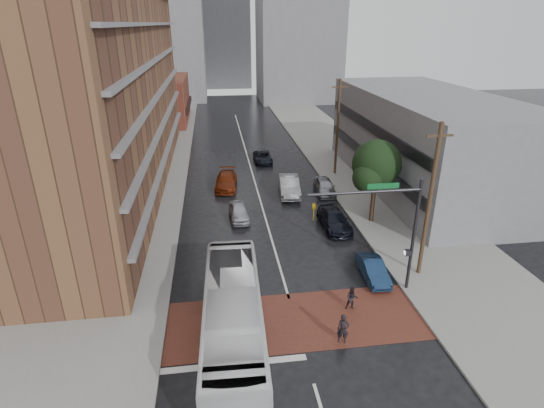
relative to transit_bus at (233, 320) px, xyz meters
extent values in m
plane|color=black|center=(3.45, 1.06, -1.66)|extent=(160.00, 160.00, 0.00)
cube|color=brown|center=(3.45, 1.56, -1.65)|extent=(14.00, 5.00, 0.02)
cube|color=gray|center=(-8.05, 26.06, -1.58)|extent=(9.00, 90.00, 0.15)
cube|color=gray|center=(14.95, 26.06, -1.58)|extent=(9.00, 90.00, 0.15)
cube|color=brown|center=(-10.55, 25.06, 12.34)|extent=(10.00, 44.00, 28.00)
cube|color=brown|center=(-8.55, 55.06, 1.84)|extent=(8.00, 16.00, 7.00)
cube|color=gray|center=(19.95, 21.06, 2.84)|extent=(11.00, 26.00, 9.00)
cube|color=gray|center=(-10.55, 79.06, 14.34)|extent=(18.00, 16.00, 32.00)
cube|color=gray|center=(17.45, 73.06, 16.34)|extent=(16.00, 14.00, 36.00)
cube|color=gray|center=(3.45, 96.06, 10.34)|extent=(12.00, 10.00, 24.00)
cylinder|color=#332319|center=(11.95, 13.06, 0.34)|extent=(0.36, 0.36, 4.00)
sphere|color=black|center=(11.95, 13.06, 3.34)|extent=(3.80, 3.80, 3.80)
sphere|color=black|center=(11.05, 12.26, 2.54)|extent=(2.40, 2.40, 2.40)
sphere|color=black|center=(12.75, 13.86, 2.74)|extent=(2.60, 2.60, 2.60)
cylinder|color=#2D2D33|center=(10.75, 3.56, 1.94)|extent=(0.20, 0.20, 7.20)
cylinder|color=#2D2D33|center=(7.55, 3.56, 4.94)|extent=(6.40, 0.16, 0.16)
imported|color=gold|center=(4.75, 3.56, 3.94)|extent=(0.20, 0.16, 1.00)
cube|color=#0C5926|center=(8.55, 3.56, 5.24)|extent=(1.80, 0.05, 0.30)
cube|color=#2D2D33|center=(10.50, 3.56, 0.94)|extent=(0.30, 0.30, 0.35)
cylinder|color=#473321|center=(12.25, 5.06, 3.34)|extent=(0.26, 0.26, 10.00)
cube|color=#473321|center=(12.25, 5.06, 7.54)|extent=(1.60, 0.12, 0.12)
cylinder|color=#473321|center=(12.25, 25.06, 3.34)|extent=(0.26, 0.26, 10.00)
cube|color=#473321|center=(12.25, 25.06, 7.54)|extent=(1.60, 0.12, 0.12)
imported|color=white|center=(0.00, 0.00, 0.00)|extent=(3.22, 12.01, 3.32)
imported|color=black|center=(5.50, -0.44, -0.84)|extent=(0.68, 0.53, 1.64)
imported|color=black|center=(6.80, 2.12, -0.94)|extent=(0.77, 0.64, 1.43)
imported|color=#B7B8C0|center=(1.25, 15.13, -1.01)|extent=(1.71, 3.90, 1.31)
imported|color=#B2B6BB|center=(6.35, 20.05, -0.80)|extent=(2.25, 5.35, 1.72)
imported|color=#66210B|center=(0.49, 22.59, -0.93)|extent=(2.57, 5.22, 1.46)
imported|color=black|center=(5.07, 30.49, -1.06)|extent=(2.00, 4.31, 1.20)
imported|color=#152B4B|center=(9.13, 5.06, -1.05)|extent=(1.41, 3.76, 1.23)
imported|color=black|center=(8.65, 12.46, -0.96)|extent=(2.12, 4.87, 1.40)
imported|color=#96989D|center=(9.75, 19.75, -0.93)|extent=(1.95, 4.36, 1.45)
camera|label=1|loc=(-0.42, -16.99, 13.42)|focal=28.00mm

